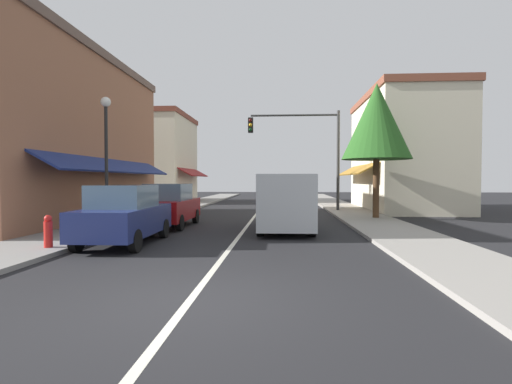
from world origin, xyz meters
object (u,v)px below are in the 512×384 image
Objects in this scene: street_lamp_left_near at (106,142)px; fire_hydrant at (48,231)px; tree_right_near at (377,122)px; parked_car_nearest_left at (124,215)px; traffic_signal_mast_arm at (307,143)px; van_in_lane at (285,200)px; parked_car_second_left at (169,205)px.

fire_hydrant is (0.16, -3.91, -2.76)m from street_lamp_left_near.
tree_right_near is at bearing 25.86° from street_lamp_left_near.
parked_car_nearest_left is 0.63× the size of tree_right_near.
traffic_signal_mast_arm is 16.24m from fire_hydrant.
street_lamp_left_near is at bearing 122.44° from parked_car_nearest_left.
street_lamp_left_near reaches higher than fire_hydrant.
van_in_lane is at bearing 35.89° from parked_car_nearest_left.
tree_right_near is (9.18, 7.86, 3.83)m from parked_car_nearest_left.
parked_car_second_left is 10.45m from tree_right_near.
traffic_signal_mast_arm is at bearing 60.75° from fire_hydrant.
van_in_lane is 0.86× the size of traffic_signal_mast_arm.
fire_hydrant is at bearing -142.73° from van_in_lane.
traffic_signal_mast_arm reaches higher than van_in_lane.
van_in_lane is (4.80, 3.62, 0.27)m from parked_car_nearest_left.
street_lamp_left_near is at bearing -171.63° from van_in_lane.
street_lamp_left_near reaches higher than parked_car_second_left.
van_in_lane is 9.46m from traffic_signal_mast_arm.
street_lamp_left_near is 5.67× the size of fire_hydrant.
fire_hydrant is at bearing -140.42° from parked_car_nearest_left.
parked_car_second_left is 6.06m from fire_hydrant.
fire_hydrant is (-1.55, -1.33, -0.33)m from parked_car_nearest_left.
tree_right_near is at bearing -57.05° from traffic_signal_mast_arm.
tree_right_near is at bearing 40.59° from fire_hydrant.
tree_right_near is (9.13, 3.35, 3.83)m from parked_car_second_left.
van_in_lane is (4.76, -0.89, 0.27)m from parked_car_second_left.
parked_car_second_left is at bearing -127.59° from traffic_signal_mast_arm.
van_in_lane is 8.08m from fire_hydrant.
street_lamp_left_near is at bearing 92.37° from fire_hydrant.
traffic_signal_mast_arm is at bearing 51.42° from street_lamp_left_near.
traffic_signal_mast_arm reaches higher than parked_car_second_left.
fire_hydrant is (-7.74, -13.81, -3.60)m from traffic_signal_mast_arm.
van_in_lane reaches higher than parked_car_second_left.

